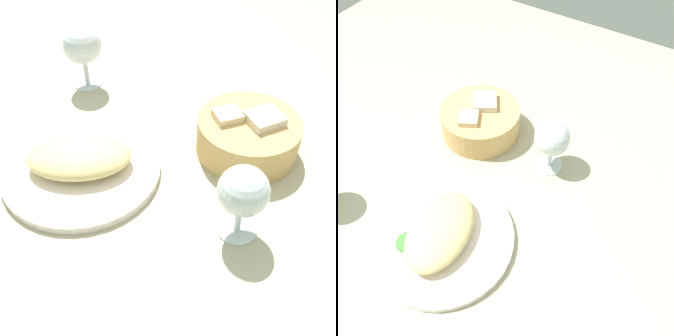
# 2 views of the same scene
# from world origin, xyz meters

# --- Properties ---
(ground_plane) EXTENTS (1.40, 1.40, 0.02)m
(ground_plane) POSITION_xyz_m (0.00, 0.00, -0.01)
(ground_plane) COLOR #B5AC8D
(plate) EXTENTS (0.26, 0.26, 0.01)m
(plate) POSITION_xyz_m (-0.12, -0.07, 0.01)
(plate) COLOR white
(plate) RESTS_ON ground_plane
(omelette) EXTENTS (0.19, 0.14, 0.04)m
(omelette) POSITION_xyz_m (-0.12, -0.07, 0.03)
(omelette) COLOR #E4CB80
(omelette) RESTS_ON plate
(lettuce_garnish) EXTENTS (0.04, 0.04, 0.01)m
(lettuce_garnish) POSITION_xyz_m (-0.16, -0.02, 0.02)
(lettuce_garnish) COLOR #418039
(lettuce_garnish) RESTS_ON plate
(bread_basket) EXTENTS (0.17, 0.17, 0.08)m
(bread_basket) POSITION_xyz_m (0.15, 0.03, 0.03)
(bread_basket) COLOR tan
(bread_basket) RESTS_ON ground_plane
(wine_glass_near) EXTENTS (0.07, 0.07, 0.12)m
(wine_glass_near) POSITION_xyz_m (0.14, -0.15, 0.08)
(wine_glass_near) COLOR silver
(wine_glass_near) RESTS_ON ground_plane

